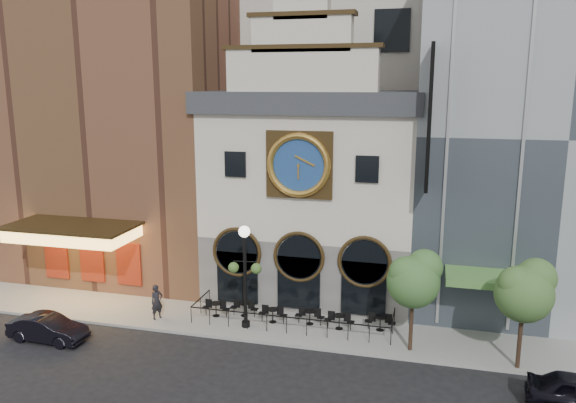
{
  "coord_description": "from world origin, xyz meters",
  "views": [
    {
      "loc": [
        6.77,
        -24.82,
        12.77
      ],
      "look_at": [
        -1.16,
        6.0,
        6.07
      ],
      "focal_mm": 35.0,
      "sensor_mm": 36.0,
      "label": 1
    }
  ],
  "objects_px": {
    "car_left": "(48,328)",
    "pedestrian": "(157,302)",
    "bistro_0": "(216,308)",
    "bistro_4": "(339,321)",
    "bistro_3": "(310,316)",
    "bistro_5": "(380,322)",
    "tree_right": "(525,289)",
    "lamppost": "(245,265)",
    "bistro_2": "(273,314)",
    "tree_left": "(414,278)",
    "bistro_1": "(244,308)"
  },
  "relations": [
    {
      "from": "pedestrian",
      "to": "car_left",
      "type": "bearing_deg",
      "value": 163.91
    },
    {
      "from": "bistro_1",
      "to": "bistro_3",
      "type": "height_order",
      "value": "same"
    },
    {
      "from": "bistro_5",
      "to": "lamppost",
      "type": "bearing_deg",
      "value": -169.36
    },
    {
      "from": "bistro_2",
      "to": "lamppost",
      "type": "bearing_deg",
      "value": -144.41
    },
    {
      "from": "tree_left",
      "to": "tree_right",
      "type": "distance_m",
      "value": 4.83
    },
    {
      "from": "lamppost",
      "to": "bistro_5",
      "type": "bearing_deg",
      "value": 4.21
    },
    {
      "from": "bistro_3",
      "to": "bistro_5",
      "type": "distance_m",
      "value": 3.72
    },
    {
      "from": "car_left",
      "to": "pedestrian",
      "type": "distance_m",
      "value": 5.55
    },
    {
      "from": "car_left",
      "to": "tree_right",
      "type": "bearing_deg",
      "value": -81.04
    },
    {
      "from": "bistro_2",
      "to": "bistro_5",
      "type": "bearing_deg",
      "value": 4.21
    },
    {
      "from": "bistro_5",
      "to": "tree_right",
      "type": "distance_m",
      "value": 7.61
    },
    {
      "from": "bistro_1",
      "to": "bistro_5",
      "type": "xyz_separation_m",
      "value": [
        7.47,
        -0.01,
        0.0
      ]
    },
    {
      "from": "bistro_5",
      "to": "pedestrian",
      "type": "height_order",
      "value": "pedestrian"
    },
    {
      "from": "bistro_0",
      "to": "tree_right",
      "type": "bearing_deg",
      "value": -7.17
    },
    {
      "from": "bistro_4",
      "to": "tree_left",
      "type": "xyz_separation_m",
      "value": [
        3.75,
        -1.44,
        3.2
      ]
    },
    {
      "from": "bistro_2",
      "to": "bistro_4",
      "type": "bearing_deg",
      "value": 0.98
    },
    {
      "from": "bistro_2",
      "to": "lamppost",
      "type": "xyz_separation_m",
      "value": [
        -1.23,
        -0.88,
        2.94
      ]
    },
    {
      "from": "bistro_5",
      "to": "bistro_3",
      "type": "bearing_deg",
      "value": -177.4
    },
    {
      "from": "lamppost",
      "to": "bistro_3",
      "type": "bearing_deg",
      "value": 12.97
    },
    {
      "from": "bistro_3",
      "to": "bistro_5",
      "type": "height_order",
      "value": "same"
    },
    {
      "from": "bistro_1",
      "to": "car_left",
      "type": "relative_size",
      "value": 0.39
    },
    {
      "from": "bistro_1",
      "to": "tree_right",
      "type": "xyz_separation_m",
      "value": [
        13.92,
        -2.35,
        3.28
      ]
    },
    {
      "from": "bistro_5",
      "to": "tree_right",
      "type": "bearing_deg",
      "value": -19.97
    },
    {
      "from": "bistro_1",
      "to": "tree_left",
      "type": "height_order",
      "value": "tree_left"
    },
    {
      "from": "bistro_4",
      "to": "tree_right",
      "type": "xyz_separation_m",
      "value": [
        8.55,
        -1.99,
        3.28
      ]
    },
    {
      "from": "bistro_0",
      "to": "pedestrian",
      "type": "xyz_separation_m",
      "value": [
        -2.98,
        -1.12,
        0.5
      ]
    },
    {
      "from": "pedestrian",
      "to": "bistro_3",
      "type": "bearing_deg",
      "value": -46.94
    },
    {
      "from": "car_left",
      "to": "tree_right",
      "type": "distance_m",
      "value": 23.03
    },
    {
      "from": "bistro_0",
      "to": "bistro_5",
      "type": "relative_size",
      "value": 1.0
    },
    {
      "from": "pedestrian",
      "to": "tree_left",
      "type": "xyz_separation_m",
      "value": [
        13.61,
        -0.27,
        2.7
      ]
    },
    {
      "from": "car_left",
      "to": "pedestrian",
      "type": "xyz_separation_m",
      "value": [
        4.23,
        3.57,
        0.44
      ]
    },
    {
      "from": "bistro_4",
      "to": "pedestrian",
      "type": "bearing_deg",
      "value": -173.26
    },
    {
      "from": "lamppost",
      "to": "tree_left",
      "type": "bearing_deg",
      "value": -9.7
    },
    {
      "from": "bistro_0",
      "to": "lamppost",
      "type": "height_order",
      "value": "lamppost"
    },
    {
      "from": "lamppost",
      "to": "bistro_4",
      "type": "bearing_deg",
      "value": 4.63
    },
    {
      "from": "bistro_4",
      "to": "tree_left",
      "type": "relative_size",
      "value": 0.32
    },
    {
      "from": "lamppost",
      "to": "tree_right",
      "type": "distance_m",
      "value": 13.44
    },
    {
      "from": "bistro_4",
      "to": "car_left",
      "type": "xyz_separation_m",
      "value": [
        -14.08,
        -4.73,
        0.06
      ]
    },
    {
      "from": "bistro_3",
      "to": "bistro_4",
      "type": "height_order",
      "value": "same"
    },
    {
      "from": "bistro_5",
      "to": "tree_right",
      "type": "xyz_separation_m",
      "value": [
        6.46,
        -2.35,
        3.28
      ]
    },
    {
      "from": "tree_left",
      "to": "tree_right",
      "type": "relative_size",
      "value": 0.98
    },
    {
      "from": "bistro_0",
      "to": "bistro_4",
      "type": "xyz_separation_m",
      "value": [
        6.87,
        0.05,
        0.0
      ]
    },
    {
      "from": "bistro_3",
      "to": "pedestrian",
      "type": "bearing_deg",
      "value": -170.67
    },
    {
      "from": "bistro_0",
      "to": "bistro_3",
      "type": "xyz_separation_m",
      "value": [
        5.26,
        0.24,
        0.0
      ]
    },
    {
      "from": "bistro_3",
      "to": "bistro_5",
      "type": "bearing_deg",
      "value": 2.6
    },
    {
      "from": "bistro_0",
      "to": "bistro_4",
      "type": "relative_size",
      "value": 1.0
    },
    {
      "from": "tree_right",
      "to": "bistro_4",
      "type": "bearing_deg",
      "value": 166.91
    },
    {
      "from": "bistro_4",
      "to": "bistro_2",
      "type": "bearing_deg",
      "value": -179.02
    },
    {
      "from": "bistro_0",
      "to": "bistro_2",
      "type": "height_order",
      "value": "same"
    },
    {
      "from": "car_left",
      "to": "tree_right",
      "type": "xyz_separation_m",
      "value": [
        22.64,
        2.75,
        3.22
      ]
    }
  ]
}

